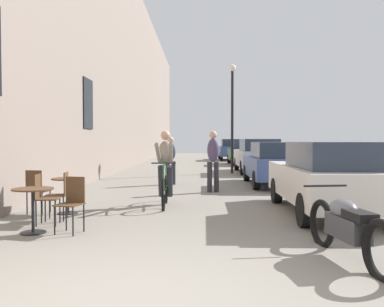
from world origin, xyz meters
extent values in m
plane|color=gray|center=(0.00, 0.00, 0.00)|extent=(88.00, 88.00, 0.00)
cube|color=gray|center=(-3.45, 14.00, 5.46)|extent=(0.50, 68.00, 10.91)
cube|color=black|center=(-3.18, 10.17, 2.73)|extent=(0.04, 1.10, 1.70)
cylinder|color=black|center=(-2.05, 2.82, 0.01)|extent=(0.40, 0.40, 0.02)
cylinder|color=black|center=(-2.05, 2.82, 0.36)|extent=(0.05, 0.05, 0.67)
cylinder|color=#4C331E|center=(-2.05, 2.82, 0.71)|extent=(0.64, 0.64, 0.02)
cylinder|color=black|center=(-1.35, 2.62, 0.23)|extent=(0.02, 0.02, 0.45)
cylinder|color=black|center=(-1.66, 2.70, 0.23)|extent=(0.02, 0.02, 0.45)
cylinder|color=black|center=(-1.27, 2.94, 0.23)|extent=(0.02, 0.02, 0.45)
cylinder|color=black|center=(-1.58, 3.02, 0.23)|extent=(0.02, 0.02, 0.45)
cube|color=#4C331E|center=(-1.46, 2.82, 0.46)|extent=(0.46, 0.46, 0.02)
cube|color=#4C331E|center=(-1.42, 2.99, 0.68)|extent=(0.34, 0.10, 0.42)
cylinder|color=black|center=(-1.90, 3.64, 0.23)|extent=(0.02, 0.02, 0.45)
cylinder|color=black|center=(-1.87, 3.32, 0.23)|extent=(0.02, 0.02, 0.45)
cylinder|color=black|center=(-2.22, 3.61, 0.23)|extent=(0.02, 0.02, 0.45)
cylinder|color=black|center=(-2.19, 3.29, 0.23)|extent=(0.02, 0.02, 0.45)
cube|color=#4C331E|center=(-2.05, 3.47, 0.46)|extent=(0.42, 0.42, 0.02)
cube|color=#4C331E|center=(-2.23, 3.45, 0.68)|extent=(0.05, 0.34, 0.42)
cylinder|color=black|center=(-2.06, 4.55, 0.01)|extent=(0.40, 0.40, 0.02)
cylinder|color=black|center=(-2.06, 4.55, 0.36)|extent=(0.05, 0.05, 0.67)
cylinder|color=#4C331E|center=(-2.06, 4.55, 0.71)|extent=(0.64, 0.64, 0.02)
cylinder|color=black|center=(-2.79, 4.74, 0.23)|extent=(0.02, 0.02, 0.45)
cylinder|color=black|center=(-2.47, 4.69, 0.23)|extent=(0.02, 0.02, 0.45)
cylinder|color=black|center=(-2.83, 4.42, 0.23)|extent=(0.02, 0.02, 0.45)
cylinder|color=black|center=(-2.51, 4.37, 0.23)|extent=(0.02, 0.02, 0.45)
cube|color=#4C331E|center=(-2.65, 4.55, 0.46)|extent=(0.43, 0.43, 0.02)
cube|color=#4C331E|center=(-2.67, 4.38, 0.68)|extent=(0.34, 0.07, 0.42)
cylinder|color=black|center=(-2.20, 3.72, 0.23)|extent=(0.02, 0.02, 0.45)
cylinder|color=black|center=(-2.24, 4.04, 0.23)|extent=(0.02, 0.02, 0.45)
cylinder|color=black|center=(-1.88, 3.76, 0.23)|extent=(0.02, 0.02, 0.45)
cylinder|color=black|center=(-1.92, 4.08, 0.23)|extent=(0.02, 0.02, 0.45)
cube|color=#4C331E|center=(-2.06, 3.90, 0.46)|extent=(0.42, 0.42, 0.02)
cube|color=#4C331E|center=(-1.88, 3.92, 0.68)|extent=(0.06, 0.34, 0.42)
torus|color=black|center=(-0.15, 4.96, 0.33)|extent=(0.07, 0.71, 0.71)
torus|color=black|center=(-0.18, 6.01, 0.33)|extent=(0.07, 0.71, 0.71)
cylinder|color=#2D6B38|center=(-0.18, 5.92, 0.61)|extent=(0.04, 0.22, 0.58)
cylinder|color=#2D6B38|center=(-0.16, 5.42, 0.95)|extent=(0.06, 0.83, 0.14)
cylinder|color=#2D6B38|center=(-0.15, 4.99, 0.67)|extent=(0.04, 0.09, 0.67)
cylinder|color=#2D6B38|center=(-0.17, 5.51, 0.37)|extent=(0.06, 1.00, 0.12)
cylinder|color=black|center=(-0.15, 5.01, 1.00)|extent=(0.52, 0.04, 0.03)
ellipsoid|color=black|center=(-0.17, 5.83, 0.93)|extent=(0.12, 0.24, 0.06)
ellipsoid|color=gray|center=(-0.17, 5.75, 1.21)|extent=(0.35, 0.36, 0.59)
sphere|color=tan|center=(-0.17, 5.71, 1.60)|extent=(0.22, 0.22, 0.22)
cylinder|color=#26262D|center=(-0.07, 5.68, 0.55)|extent=(0.14, 0.40, 0.75)
cylinder|color=#26262D|center=(-0.27, 5.67, 0.55)|extent=(0.14, 0.40, 0.75)
cylinder|color=gray|center=(-0.02, 5.36, 1.20)|extent=(0.13, 0.75, 0.48)
cylinder|color=gray|center=(-0.30, 5.36, 1.20)|extent=(0.09, 0.75, 0.48)
cylinder|color=#26262D|center=(0.90, 8.01, 0.43)|extent=(0.14, 0.14, 0.86)
cylinder|color=#26262D|center=(1.10, 8.04, 0.43)|extent=(0.14, 0.14, 0.86)
ellipsoid|color=#4C3D5B|center=(1.00, 8.03, 1.21)|extent=(0.37, 0.28, 0.68)
sphere|color=tan|center=(1.00, 8.03, 1.65)|extent=(0.22, 0.22, 0.22)
cylinder|color=#26262D|center=(-0.26, 10.00, 0.39)|extent=(0.14, 0.14, 0.79)
cylinder|color=#26262D|center=(-0.46, 10.02, 0.39)|extent=(0.14, 0.14, 0.79)
ellipsoid|color=#2D3342|center=(-0.36, 10.01, 1.10)|extent=(0.36, 0.27, 0.62)
sphere|color=tan|center=(-0.36, 10.01, 1.51)|extent=(0.22, 0.22, 0.22)
cylinder|color=black|center=(2.09, 14.72, 2.30)|extent=(0.12, 0.12, 4.60)
sphere|color=silver|center=(2.09, 14.72, 4.74)|extent=(0.32, 0.32, 0.32)
cube|color=beige|center=(3.19, 4.68, 0.63)|extent=(1.74, 4.10, 0.66)
cube|color=#283342|center=(3.18, 4.19, 1.21)|extent=(1.45, 2.22, 0.49)
cylinder|color=black|center=(2.44, 6.03, 0.29)|extent=(0.20, 0.59, 0.59)
cylinder|color=black|center=(3.98, 6.01, 0.29)|extent=(0.20, 0.59, 0.59)
cylinder|color=black|center=(2.40, 3.34, 0.29)|extent=(0.20, 0.59, 0.59)
cube|color=#384C84|center=(3.08, 9.88, 0.62)|extent=(1.69, 4.02, 0.65)
cube|color=#283342|center=(3.08, 9.40, 1.18)|extent=(1.41, 2.18, 0.49)
cylinder|color=black|center=(2.33, 11.21, 0.29)|extent=(0.19, 0.58, 0.58)
cylinder|color=black|center=(3.85, 11.20, 0.29)|extent=(0.19, 0.58, 0.58)
cylinder|color=black|center=(2.32, 8.57, 0.29)|extent=(0.19, 0.58, 0.58)
cylinder|color=black|center=(3.83, 8.56, 0.29)|extent=(0.19, 0.58, 0.58)
cube|color=#B7B7BC|center=(3.29, 15.18, 0.67)|extent=(1.80, 4.35, 0.71)
cube|color=#283342|center=(3.29, 14.65, 1.29)|extent=(1.51, 2.35, 0.53)
cylinder|color=black|center=(2.47, 16.61, 0.31)|extent=(0.20, 0.63, 0.63)
cylinder|color=black|center=(4.11, 16.61, 0.31)|extent=(0.20, 0.63, 0.63)
cylinder|color=black|center=(2.46, 13.74, 0.31)|extent=(0.20, 0.63, 0.63)
cylinder|color=black|center=(4.10, 13.74, 0.31)|extent=(0.20, 0.63, 0.63)
cube|color=#23512D|center=(3.31, 21.49, 0.62)|extent=(1.68, 4.04, 0.66)
cube|color=#283342|center=(3.31, 21.01, 1.19)|extent=(1.41, 2.18, 0.49)
cylinder|color=black|center=(2.54, 22.82, 0.29)|extent=(0.19, 0.58, 0.58)
cylinder|color=black|center=(4.06, 22.83, 0.29)|extent=(0.19, 0.58, 0.58)
cylinder|color=black|center=(2.55, 20.16, 0.29)|extent=(0.19, 0.58, 0.58)
cylinder|color=black|center=(4.07, 20.16, 0.29)|extent=(0.19, 0.58, 0.58)
cube|color=#384C84|center=(3.06, 27.36, 0.69)|extent=(1.88, 4.48, 0.73)
cube|color=#283342|center=(3.06, 26.82, 1.32)|extent=(1.57, 2.42, 0.54)
cylinder|color=black|center=(2.23, 28.84, 0.32)|extent=(0.21, 0.65, 0.64)
cylinder|color=black|center=(3.92, 28.83, 0.32)|extent=(0.21, 0.65, 0.64)
cylinder|color=black|center=(2.21, 25.89, 0.32)|extent=(0.21, 0.65, 0.64)
cylinder|color=black|center=(3.89, 25.88, 0.32)|extent=(0.21, 0.65, 0.64)
torus|color=black|center=(2.34, 2.19, 0.30)|extent=(0.18, 0.70, 0.69)
torus|color=black|center=(2.54, 0.75, 0.30)|extent=(0.20, 0.71, 0.70)
cube|color=#333338|center=(2.44, 1.47, 0.40)|extent=(0.34, 0.79, 0.28)
ellipsoid|color=#595960|center=(2.43, 1.57, 0.62)|extent=(0.35, 0.55, 0.24)
cube|color=black|center=(2.48, 1.19, 0.60)|extent=(0.30, 0.47, 0.10)
cylinder|color=black|center=(2.36, 2.09, 0.85)|extent=(0.62, 0.12, 0.03)
camera|label=1|loc=(0.61, -3.54, 1.48)|focal=37.81mm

